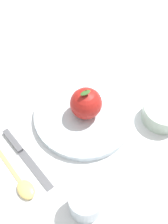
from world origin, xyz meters
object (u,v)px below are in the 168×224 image
Objects in this scene: dinner_plate at (84,114)px; apple at (86,103)px; spoon at (21,183)px; cup at (86,202)px; side_bowl at (164,112)px; knife at (22,153)px.

apple is at bearing 95.70° from dinner_plate.
spoon is (0.21, -0.08, -0.01)m from dinner_plate.
side_bowl is at bearing 155.00° from cup.
side_bowl reaches higher than dinner_plate.
cup reaches higher than dinner_plate.
spoon is (0.26, -0.27, -0.02)m from side_bowl.
apple is at bearing 140.84° from knife.
side_bowl is at bearing 104.72° from dinner_plate.
knife is (-0.08, -0.17, -0.03)m from cup.
apple is (-0.00, 0.00, 0.05)m from dinner_plate.
side_bowl is at bearing 122.33° from knife.
apple is at bearing 157.47° from spoon.
spoon reaches higher than knife.
apple reaches higher than side_bowl.
dinner_plate is 0.22m from spoon.
cup is at bearing 16.71° from dinner_plate.
apple is 0.54× the size of knife.
dinner_plate is 0.23m from cup.
apple is 0.19m from knife.
apple is 1.32× the size of cup.
cup is (0.27, -0.12, 0.01)m from side_bowl.
apple reaches higher than knife.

